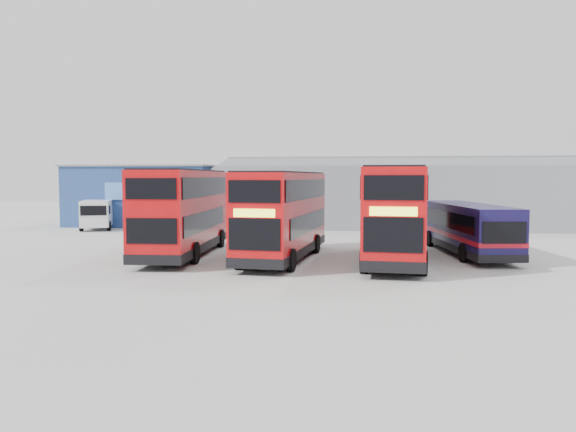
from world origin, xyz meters
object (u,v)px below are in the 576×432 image
(double_decker_centre, at_px, (284,216))
(panel_van, at_px, (98,213))
(double_decker_left, at_px, (184,213))
(maintenance_shed, at_px, (403,195))
(office_block, at_px, (148,195))
(single_decker_blue, at_px, (468,230))
(double_decker_right, at_px, (395,215))

(double_decker_centre, xyz_separation_m, panel_van, (-16.82, 14.33, -0.90))
(double_decker_centre, bearing_deg, double_decker_left, 179.70)
(double_decker_centre, bearing_deg, maintenance_shed, 76.39)
(office_block, height_order, maintenance_shed, maintenance_shed)
(double_decker_left, bearing_deg, single_decker_blue, -173.84)
(maintenance_shed, distance_m, double_decker_left, 24.27)
(double_decker_left, height_order, double_decker_right, double_decker_right)
(double_decker_centre, height_order, double_decker_right, double_decker_right)
(maintenance_shed, relative_size, panel_van, 5.41)
(panel_van, bearing_deg, double_decker_centre, -59.48)
(maintenance_shed, bearing_deg, double_decker_left, -121.89)
(maintenance_shed, distance_m, double_decker_right, 21.34)
(double_decker_left, xyz_separation_m, single_decker_blue, (14.87, 2.39, -0.91))
(office_block, bearing_deg, panel_van, -115.19)
(double_decker_left, xyz_separation_m, double_decker_centre, (5.36, -0.57, -0.06))
(double_decker_left, height_order, panel_van, double_decker_left)
(maintenance_shed, bearing_deg, double_decker_right, -95.25)
(office_block, xyz_separation_m, double_decker_right, (20.05, -19.25, -0.28))
(double_decker_right, relative_size, single_decker_blue, 1.09)
(office_block, xyz_separation_m, panel_van, (-2.28, -4.84, -1.29))
(double_decker_left, bearing_deg, office_block, -66.70)
(office_block, relative_size, panel_van, 2.18)
(double_decker_centre, bearing_deg, single_decker_blue, 23.10)
(panel_van, bearing_deg, single_decker_blue, -42.40)
(office_block, distance_m, double_decker_left, 20.74)
(office_block, xyz_separation_m, double_decker_centre, (14.54, -19.17, -0.39))
(office_block, xyz_separation_m, single_decker_blue, (24.05, -16.21, -1.24))
(maintenance_shed, height_order, double_decker_left, maintenance_shed)
(double_decker_centre, distance_m, panel_van, 22.11)
(single_decker_blue, relative_size, panel_van, 1.80)
(office_block, bearing_deg, single_decker_blue, -33.98)
(office_block, bearing_deg, maintenance_shed, 5.21)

